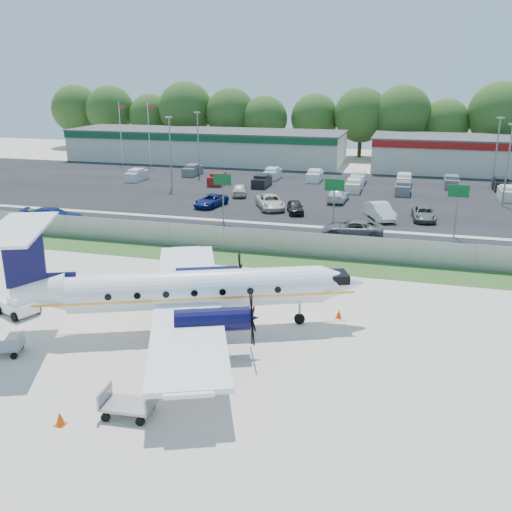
% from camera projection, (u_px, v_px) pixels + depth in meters
% --- Properties ---
extents(ground, '(170.00, 170.00, 0.00)m').
position_uv_depth(ground, '(230.00, 322.00, 34.08)').
color(ground, beige).
rests_on(ground, ground).
extents(grass_verge, '(170.00, 4.00, 0.02)m').
position_uv_depth(grass_verge, '(276.00, 261.00, 45.11)').
color(grass_verge, '#2D561E').
rests_on(grass_verge, ground).
extents(access_road, '(170.00, 8.00, 0.02)m').
position_uv_depth(access_road, '(294.00, 238.00, 51.55)').
color(access_road, black).
rests_on(access_road, ground).
extents(parking_lot, '(170.00, 32.00, 0.02)m').
position_uv_depth(parking_lot, '(328.00, 193.00, 70.85)').
color(parking_lot, black).
rests_on(parking_lot, ground).
extents(perimeter_fence, '(120.00, 0.06, 1.99)m').
position_uv_depth(perimeter_fence, '(282.00, 242.00, 46.65)').
color(perimeter_fence, gray).
rests_on(perimeter_fence, ground).
extents(building_west, '(46.40, 12.40, 5.24)m').
position_uv_depth(building_west, '(206.00, 146.00, 96.25)').
color(building_west, beige).
rests_on(building_west, ground).
extents(sign_left, '(1.80, 0.26, 5.00)m').
position_uv_depth(sign_left, '(223.00, 186.00, 56.04)').
color(sign_left, gray).
rests_on(sign_left, ground).
extents(sign_mid, '(1.80, 0.26, 5.00)m').
position_uv_depth(sign_mid, '(334.00, 192.00, 53.29)').
color(sign_mid, gray).
rests_on(sign_mid, ground).
extents(sign_right, '(1.80, 0.26, 5.00)m').
position_uv_depth(sign_right, '(458.00, 199.00, 50.55)').
color(sign_right, gray).
rests_on(sign_right, ground).
extents(flagpole_west, '(1.06, 0.12, 10.00)m').
position_uv_depth(flagpole_west, '(121.00, 129.00, 91.89)').
color(flagpole_west, white).
rests_on(flagpole_west, ground).
extents(flagpole_east, '(1.06, 0.12, 10.00)m').
position_uv_depth(flagpole_east, '(149.00, 130.00, 90.64)').
color(flagpole_east, white).
rests_on(flagpole_east, ground).
extents(light_pole_nw, '(0.90, 0.35, 9.09)m').
position_uv_depth(light_pole_nw, '(170.00, 148.00, 72.41)').
color(light_pole_nw, gray).
rests_on(light_pole_nw, ground).
extents(light_pole_ne, '(0.90, 0.35, 9.09)m').
position_uv_depth(light_pole_ne, '(508.00, 159.00, 62.43)').
color(light_pole_ne, gray).
rests_on(light_pole_ne, ground).
extents(light_pole_sw, '(0.90, 0.35, 9.09)m').
position_uv_depth(light_pole_sw, '(198.00, 139.00, 81.60)').
color(light_pole_sw, gray).
rests_on(light_pole_sw, ground).
extents(light_pole_se, '(0.90, 0.35, 9.09)m').
position_uv_depth(light_pole_se, '(497.00, 148.00, 71.62)').
color(light_pole_se, gray).
rests_on(light_pole_se, ground).
extents(tree_line, '(112.00, 6.00, 14.00)m').
position_uv_depth(tree_line, '(355.00, 157.00, 102.11)').
color(tree_line, '#284C16').
rests_on(tree_line, ground).
extents(aircraft, '(20.69, 20.11, 6.40)m').
position_uv_depth(aircraft, '(189.00, 290.00, 32.37)').
color(aircraft, white).
rests_on(aircraft, ground).
extents(pushback_tug, '(2.83, 2.50, 1.32)m').
position_uv_depth(pushback_tug, '(19.00, 305.00, 35.01)').
color(pushback_tug, white).
rests_on(pushback_tug, ground).
extents(baggage_cart_near, '(2.33, 1.84, 1.07)m').
position_uv_depth(baggage_cart_near, '(3.00, 346.00, 29.98)').
color(baggage_cart_near, gray).
rests_on(baggage_cart_near, ground).
extents(baggage_cart_far, '(2.33, 1.50, 1.18)m').
position_uv_depth(baggage_cart_far, '(128.00, 404.00, 24.60)').
color(baggage_cart_far, gray).
rests_on(baggage_cart_far, ground).
extents(cone_nose, '(0.39, 0.39, 0.55)m').
position_uv_depth(cone_nose, '(339.00, 314.00, 34.57)').
color(cone_nose, '#F44807').
rests_on(cone_nose, ground).
extents(cone_port_wing, '(0.43, 0.43, 0.61)m').
position_uv_depth(cone_port_wing, '(60.00, 419.00, 24.01)').
color(cone_port_wing, '#F44807').
rests_on(cone_port_wing, ground).
extents(cone_starboard_wing, '(0.41, 0.41, 0.58)m').
position_uv_depth(cone_starboard_wing, '(206.00, 272.00, 41.89)').
color(cone_starboard_wing, '#F44807').
rests_on(cone_starboard_wing, ground).
extents(road_car_west, '(6.33, 3.95, 1.71)m').
position_uv_depth(road_car_west, '(55.00, 225.00, 55.94)').
color(road_car_west, navy).
rests_on(road_car_west, ground).
extents(road_car_mid, '(5.65, 2.78, 1.54)m').
position_uv_depth(road_car_mid, '(352.00, 237.00, 51.90)').
color(road_car_mid, '#595B5E').
rests_on(road_car_mid, ground).
extents(parked_car_a, '(3.18, 5.18, 1.34)m').
position_uv_depth(parked_car_a, '(211.00, 207.00, 63.81)').
color(parked_car_a, navy).
rests_on(parked_car_a, ground).
extents(parked_car_b, '(4.60, 6.03, 1.52)m').
position_uv_depth(parked_car_b, '(270.00, 209.00, 62.76)').
color(parked_car_b, beige).
rests_on(parked_car_b, ground).
extents(parked_car_c, '(2.69, 4.27, 1.36)m').
position_uv_depth(parked_car_c, '(295.00, 213.00, 60.75)').
color(parked_car_c, black).
rests_on(parked_car_c, ground).
extents(parked_car_d, '(3.70, 5.47, 1.71)m').
position_uv_depth(parked_car_d, '(380.00, 219.00, 58.25)').
color(parked_car_d, silver).
rests_on(parked_car_d, ground).
extents(parked_car_e, '(2.54, 4.89, 1.32)m').
position_uv_depth(parked_car_e, '(423.00, 220.00, 57.89)').
color(parked_car_e, '#595B5E').
rests_on(parked_car_e, ground).
extents(parked_car_f, '(2.79, 4.59, 1.46)m').
position_uv_depth(parked_car_f, '(240.00, 196.00, 69.54)').
color(parked_car_f, beige).
rests_on(parked_car_f, ground).
extents(parked_car_g, '(2.31, 5.14, 1.72)m').
position_uv_depth(parked_car_g, '(338.00, 202.00, 66.32)').
color(parked_car_g, silver).
rests_on(parked_car_g, ground).
extents(far_parking_rows, '(56.00, 10.00, 1.60)m').
position_uv_depth(far_parking_rows, '(333.00, 186.00, 75.45)').
color(far_parking_rows, gray).
rests_on(far_parking_rows, ground).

